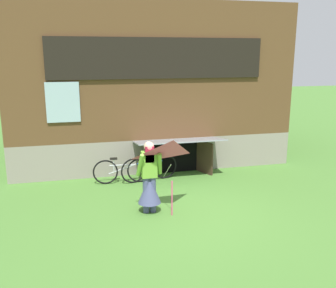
{
  "coord_description": "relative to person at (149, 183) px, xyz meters",
  "views": [
    {
      "loc": [
        -2.34,
        -7.66,
        3.52
      ],
      "look_at": [
        -0.14,
        1.29,
        1.31
      ],
      "focal_mm": 40.22,
      "sensor_mm": 36.0,
      "label": 1
    }
  ],
  "objects": [
    {
      "name": "ground_plane",
      "position": [
        0.84,
        -0.21,
        -0.7
      ],
      "size": [
        60.0,
        60.0,
        0.0
      ],
      "primitive_type": "plane",
      "color": "#4C7F33"
    },
    {
      "name": "log_house",
      "position": [
        0.84,
        5.45,
        1.81
      ],
      "size": [
        8.62,
        6.44,
        5.02
      ],
      "color": "gray",
      "rests_on": "ground_plane"
    },
    {
      "name": "person",
      "position": [
        0.0,
        0.0,
        0.0
      ],
      "size": [
        0.61,
        0.53,
        1.66
      ],
      "rotation": [
        0.0,
        0.0,
        -0.2
      ],
      "color": "#474C75",
      "rests_on": "ground_plane"
    },
    {
      "name": "kite",
      "position": [
        0.4,
        -0.61,
        0.64
      ],
      "size": [
        1.11,
        1.18,
        1.65
      ],
      "color": "#E54C7F",
      "rests_on": "ground_plane"
    },
    {
      "name": "bicycle_blue",
      "position": [
        0.42,
        2.15,
        -0.33
      ],
      "size": [
        1.67,
        0.34,
        0.77
      ],
      "rotation": [
        0.0,
        0.0,
        0.18
      ],
      "color": "black",
      "rests_on": "ground_plane"
    },
    {
      "name": "bicycle_silver",
      "position": [
        -0.35,
        2.13,
        -0.34
      ],
      "size": [
        1.63,
        0.16,
        0.75
      ],
      "rotation": [
        0.0,
        0.0,
        -0.07
      ],
      "color": "black",
      "rests_on": "ground_plane"
    }
  ]
}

